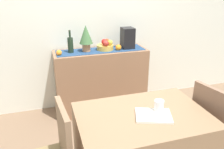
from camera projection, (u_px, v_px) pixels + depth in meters
name	position (u px, v px, depth m)	size (l,w,h in m)	color
ground_plane	(120.00, 148.00, 2.61)	(6.40, 6.40, 0.02)	#7B614A
room_wall_rear	(94.00, 13.00, 3.15)	(6.40, 0.06, 2.70)	silver
sideboard_console	(101.00, 81.00, 3.26)	(1.26, 0.42, 0.89)	#8E6649
table_runner	(101.00, 50.00, 3.10)	(1.18, 0.32, 0.01)	navy
fruit_bowl	(105.00, 47.00, 3.10)	(0.22, 0.22, 0.07)	gold
apple_upper	(104.00, 42.00, 3.08)	(0.08, 0.08, 0.08)	red
apple_rear	(110.00, 43.00, 3.06)	(0.07, 0.07, 0.07)	gold
apple_front	(107.00, 41.00, 3.14)	(0.07, 0.07, 0.07)	#AC3D18
apple_left	(106.00, 43.00, 3.01)	(0.07, 0.07, 0.07)	#B8312A
wine_bottle	(70.00, 45.00, 2.95)	(0.07, 0.07, 0.30)	#1D2E1F
coffee_maker	(128.00, 38.00, 3.15)	(0.16, 0.18, 0.29)	black
potted_plant	(86.00, 36.00, 2.97)	(0.18, 0.18, 0.35)	#BA7C51
orange_loose_mid	(118.00, 47.00, 3.09)	(0.08, 0.08, 0.08)	orange
orange_loose_far	(59.00, 53.00, 2.87)	(0.07, 0.07, 0.07)	orange
open_book	(153.00, 116.00, 1.84)	(0.28, 0.21, 0.02)	white
coffee_cup	(159.00, 106.00, 1.88)	(0.08, 0.08, 0.11)	silver
chair_by_corner	(215.00, 143.00, 2.26)	(0.47, 0.47, 0.90)	#886647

